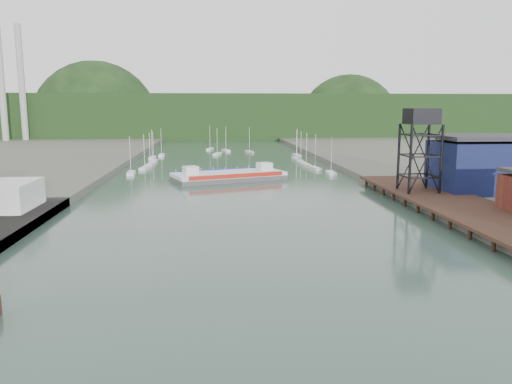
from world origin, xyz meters
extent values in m
plane|color=#304B42|center=(0.00, 0.00, 0.00)|extent=(600.00, 600.00, 0.00)
cube|color=black|center=(37.00, 45.00, 1.90)|extent=(14.00, 70.00, 0.50)
cylinder|color=black|center=(31.00, 45.00, 0.80)|extent=(0.60, 0.60, 2.20)
cylinder|color=black|center=(43.00, 45.00, 0.80)|extent=(0.60, 0.60, 2.20)
cylinder|color=black|center=(32.00, 55.00, 8.65)|extent=(0.50, 0.50, 13.00)
cylinder|color=black|center=(38.00, 55.00, 8.65)|extent=(0.50, 0.50, 13.00)
cylinder|color=black|center=(32.00, 61.00, 8.65)|extent=(0.50, 0.50, 13.00)
cylinder|color=black|center=(38.00, 61.00, 8.65)|extent=(0.50, 0.50, 13.00)
cube|color=black|center=(35.00, 58.00, 16.65)|extent=(5.50, 5.50, 3.00)
cube|color=#0C0D37|center=(50.00, 60.00, 6.60)|extent=(20.00, 14.00, 10.00)
cube|color=#2D2D33|center=(50.00, 60.00, 12.50)|extent=(20.50, 14.50, 0.80)
cube|color=silver|center=(-27.54, 103.89, 0.35)|extent=(2.67, 7.65, 0.90)
cube|color=silver|center=(-25.28, 115.30, 0.35)|extent=(2.81, 7.67, 0.90)
cube|color=silver|center=(-24.71, 124.17, 0.35)|extent=(2.35, 7.59, 0.90)
cube|color=silver|center=(-24.81, 134.09, 0.35)|extent=(2.01, 7.50, 0.90)
cube|color=silver|center=(-26.64, 146.33, 0.35)|extent=(2.00, 7.50, 0.90)
cube|color=silver|center=(-24.32, 156.17, 0.35)|extent=(2.16, 7.54, 0.90)
cube|color=silver|center=(27.56, 99.03, 0.35)|extent=(2.53, 7.62, 0.90)
cube|color=silver|center=(25.46, 110.51, 0.35)|extent=(2.76, 7.67, 0.90)
cube|color=silver|center=(24.46, 119.29, 0.35)|extent=(2.22, 7.56, 0.90)
cube|color=silver|center=(24.27, 128.28, 0.35)|extent=(2.18, 7.54, 0.90)
cube|color=silver|center=(24.67, 139.38, 0.35)|extent=(2.46, 7.61, 0.90)
cube|color=silver|center=(26.78, 150.99, 0.35)|extent=(2.48, 7.61, 0.90)
cube|color=silver|center=(-3.16, 160.00, 0.35)|extent=(3.78, 7.76, 0.90)
cube|color=silver|center=(10.04, 168.00, 0.35)|extent=(3.31, 7.74, 0.90)
cube|color=silver|center=(0.66, 176.00, 0.35)|extent=(3.76, 7.76, 0.90)
cube|color=silver|center=(-6.11, 184.00, 0.35)|extent=(3.40, 7.74, 0.90)
cylinder|color=#A6A6A1|center=(-110.00, 230.00, 30.00)|extent=(3.20, 3.20, 60.00)
cylinder|color=#A6A6A1|center=(-102.00, 235.00, 30.00)|extent=(3.20, 3.20, 60.00)
cube|color=black|center=(0.00, 300.00, 12.00)|extent=(500.00, 120.00, 28.00)
sphere|color=black|center=(-80.00, 300.00, 8.00)|extent=(80.00, 80.00, 80.00)
sphere|color=black|center=(90.00, 310.00, 6.00)|extent=(70.00, 70.00, 70.00)
cube|color=#4E4E51|center=(-0.93, 90.98, 0.56)|extent=(30.15, 20.02, 1.12)
cube|color=silver|center=(-0.93, 90.98, 1.57)|extent=(30.15, 20.02, 0.90)
cube|color=red|center=(0.99, 85.65, 1.79)|extent=(23.25, 8.50, 1.01)
cube|color=navy|center=(-2.84, 96.30, 1.79)|extent=(23.25, 8.50, 1.01)
cube|color=silver|center=(-10.41, 87.56, 2.91)|extent=(4.30, 4.30, 2.24)
cube|color=silver|center=(8.56, 94.39, 2.91)|extent=(4.30, 4.30, 2.24)
camera|label=1|loc=(-4.90, -35.23, 18.30)|focal=35.00mm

